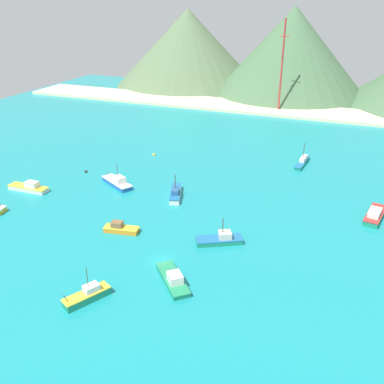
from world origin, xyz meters
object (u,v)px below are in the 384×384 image
(fishing_boat_2, at_px, (375,215))
(fishing_boat_6, at_px, (87,295))
(buoy_1, at_px, (154,155))
(buoy_2, at_px, (86,172))
(fishing_boat_1, at_px, (175,193))
(radio_tower, at_px, (282,66))
(fishing_boat_3, at_px, (173,279))
(fishing_boat_8, at_px, (29,187))
(fishing_boat_4, at_px, (303,162))
(fishing_boat_5, at_px, (220,239))
(fishing_boat_0, at_px, (117,182))
(fishing_boat_7, at_px, (121,228))

(fishing_boat_2, height_order, fishing_boat_6, fishing_boat_6)
(buoy_1, distance_m, buoy_2, 22.70)
(fishing_boat_1, height_order, radio_tower, radio_tower)
(fishing_boat_2, distance_m, radio_tower, 97.25)
(fishing_boat_2, height_order, fishing_boat_3, fishing_boat_2)
(fishing_boat_3, bearing_deg, fishing_boat_2, 49.97)
(fishing_boat_8, bearing_deg, fishing_boat_4, 35.87)
(fishing_boat_4, relative_size, fishing_boat_5, 1.17)
(buoy_2, relative_size, radio_tower, 0.02)
(buoy_2, bearing_deg, fishing_boat_0, -20.14)
(radio_tower, bearing_deg, fishing_boat_8, -112.18)
(fishing_boat_0, relative_size, fishing_boat_2, 1.01)
(fishing_boat_0, distance_m, radio_tower, 96.97)
(fishing_boat_2, relative_size, fishing_boat_5, 1.12)
(fishing_boat_6, distance_m, buoy_2, 56.81)
(fishing_boat_6, relative_size, radio_tower, 0.22)
(fishing_boat_7, height_order, radio_tower, radio_tower)
(fishing_boat_1, height_order, fishing_boat_4, fishing_boat_4)
(fishing_boat_3, relative_size, radio_tower, 0.26)
(fishing_boat_5, bearing_deg, fishing_boat_2, 38.07)
(fishing_boat_3, xyz_separation_m, buoy_2, (-43.29, 37.43, -0.62))
(fishing_boat_5, height_order, fishing_boat_7, fishing_boat_5)
(fishing_boat_5, relative_size, fishing_boat_6, 1.21)
(fishing_boat_3, height_order, fishing_boat_4, fishing_boat_4)
(fishing_boat_2, relative_size, fishing_boat_7, 1.43)
(fishing_boat_1, relative_size, fishing_boat_7, 1.37)
(buoy_1, bearing_deg, fishing_boat_1, -53.93)
(fishing_boat_0, relative_size, fishing_boat_3, 1.12)
(fishing_boat_3, distance_m, fishing_boat_4, 67.05)
(fishing_boat_1, bearing_deg, fishing_boat_7, -100.62)
(radio_tower, bearing_deg, fishing_boat_3, -86.70)
(buoy_2, bearing_deg, radio_tower, 67.65)
(fishing_boat_5, distance_m, fishing_boat_7, 21.01)
(fishing_boat_3, relative_size, fishing_boat_4, 0.86)
(fishing_boat_0, bearing_deg, buoy_1, 93.66)
(fishing_boat_4, distance_m, buoy_1, 44.66)
(fishing_boat_7, bearing_deg, fishing_boat_1, 79.38)
(fishing_boat_7, bearing_deg, fishing_boat_8, 163.27)
(fishing_boat_2, height_order, radio_tower, radio_tower)
(fishing_boat_1, bearing_deg, fishing_boat_3, -66.93)
(fishing_boat_0, distance_m, fishing_boat_3, 44.58)
(fishing_boat_1, distance_m, fishing_boat_8, 37.23)
(fishing_boat_1, xyz_separation_m, fishing_boat_6, (2.61, -41.33, -0.02))
(fishing_boat_8, relative_size, radio_tower, 0.29)
(fishing_boat_7, xyz_separation_m, fishing_boat_8, (-32.03, 9.63, 0.08))
(fishing_boat_1, xyz_separation_m, fishing_boat_8, (-35.77, -10.32, -0.07))
(fishing_boat_4, relative_size, fishing_boat_7, 1.49)
(buoy_1, relative_size, radio_tower, 0.03)
(fishing_boat_4, distance_m, fishing_boat_5, 51.14)
(fishing_boat_0, xyz_separation_m, fishing_boat_7, (12.95, -20.62, -0.15))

